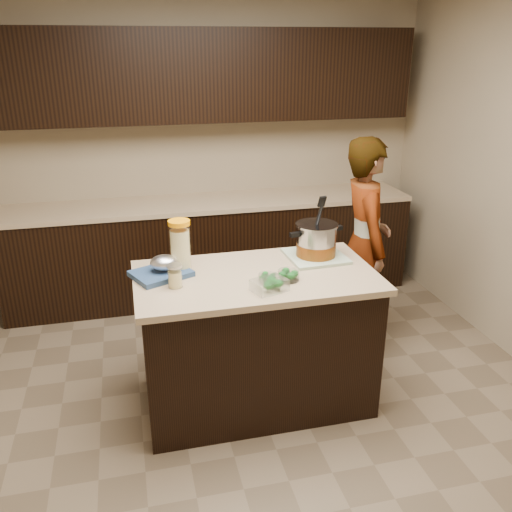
# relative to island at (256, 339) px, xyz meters

# --- Properties ---
(ground_plane) EXTENTS (4.00, 4.00, 0.00)m
(ground_plane) POSITION_rel_island_xyz_m (0.00, 0.00, -0.45)
(ground_plane) COLOR brown
(ground_plane) RESTS_ON ground
(room_shell) EXTENTS (4.04, 4.04, 2.72)m
(room_shell) POSITION_rel_island_xyz_m (0.00, 0.00, 1.26)
(room_shell) COLOR tan
(room_shell) RESTS_ON ground
(back_cabinets) EXTENTS (3.60, 0.63, 2.33)m
(back_cabinets) POSITION_rel_island_xyz_m (0.00, 1.74, 0.49)
(back_cabinets) COLOR black
(back_cabinets) RESTS_ON ground
(island) EXTENTS (1.46, 0.81, 0.90)m
(island) POSITION_rel_island_xyz_m (0.00, 0.00, 0.00)
(island) COLOR black
(island) RESTS_ON ground
(dish_towel) EXTENTS (0.38, 0.38, 0.02)m
(dish_towel) POSITION_rel_island_xyz_m (0.44, 0.17, 0.46)
(dish_towel) COLOR #6C9061
(dish_towel) RESTS_ON island
(stock_pot) EXTENTS (0.38, 0.32, 0.38)m
(stock_pot) POSITION_rel_island_xyz_m (0.44, 0.17, 0.56)
(stock_pot) COLOR #B7B7BC
(stock_pot) RESTS_ON dish_towel
(lemonade_pitcher) EXTENTS (0.17, 0.17, 0.32)m
(lemonade_pitcher) POSITION_rel_island_xyz_m (-0.43, 0.16, 0.60)
(lemonade_pitcher) COLOR beige
(lemonade_pitcher) RESTS_ON island
(mason_jar) EXTENTS (0.10, 0.10, 0.14)m
(mason_jar) POSITION_rel_island_xyz_m (-0.49, -0.06, 0.51)
(mason_jar) COLOR beige
(mason_jar) RESTS_ON island
(broccoli_tub_left) EXTENTS (0.12, 0.12, 0.05)m
(broccoli_tub_left) POSITION_rel_island_xyz_m (0.04, -0.13, 0.47)
(broccoli_tub_left) COLOR silver
(broccoli_tub_left) RESTS_ON island
(broccoli_tub_right) EXTENTS (0.15, 0.15, 0.06)m
(broccoli_tub_right) POSITION_rel_island_xyz_m (0.16, -0.13, 0.48)
(broccoli_tub_right) COLOR silver
(broccoli_tub_right) RESTS_ON island
(broccoli_tub_rect) EXTENTS (0.22, 0.19, 0.07)m
(broccoli_tub_rect) POSITION_rel_island_xyz_m (0.02, -0.24, 0.48)
(broccoli_tub_rect) COLOR silver
(broccoli_tub_rect) RESTS_ON island
(blue_tray) EXTENTS (0.40, 0.37, 0.12)m
(blue_tray) POSITION_rel_island_xyz_m (-0.55, 0.11, 0.49)
(blue_tray) COLOR navy
(blue_tray) RESTS_ON island
(person) EXTENTS (0.46, 0.63, 1.60)m
(person) POSITION_rel_island_xyz_m (0.98, 0.59, 0.35)
(person) COLOR gray
(person) RESTS_ON ground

